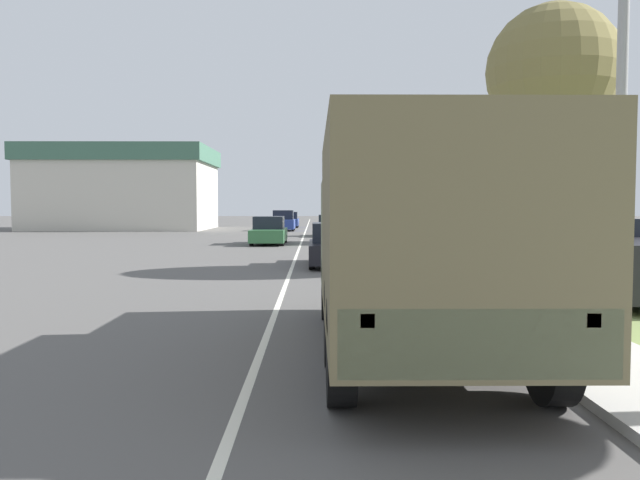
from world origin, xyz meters
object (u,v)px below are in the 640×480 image
(car_nearest_ahead, at_px, (336,246))
(car_third_ahead, at_px, (330,226))
(pickup_truck, at_px, (611,259))
(car_second_ahead, at_px, (269,232))
(car_farthest_ahead, at_px, (290,220))
(car_fourth_ahead, at_px, (283,222))
(military_truck, at_px, (414,236))

(car_nearest_ahead, height_order, car_third_ahead, car_nearest_ahead)
(car_nearest_ahead, bearing_deg, pickup_truck, -52.26)
(car_second_ahead, xyz_separation_m, car_third_ahead, (3.55, 9.08, -0.02))
(car_second_ahead, bearing_deg, car_nearest_ahead, -74.97)
(car_second_ahead, distance_m, pickup_truck, 22.00)
(car_second_ahead, bearing_deg, car_farthest_ahead, 89.91)
(car_farthest_ahead, bearing_deg, car_fourth_ahead, -91.29)
(car_nearest_ahead, relative_size, car_fourth_ahead, 1.06)
(military_truck, xyz_separation_m, car_third_ahead, (-0.35, 34.48, -1.01))
(pickup_truck, bearing_deg, car_fourth_ahead, 103.80)
(military_truck, height_order, car_fourth_ahead, military_truck)
(car_nearest_ahead, relative_size, car_farthest_ahead, 0.92)
(car_third_ahead, xyz_separation_m, pickup_truck, (5.73, -29.03, 0.22))
(car_second_ahead, relative_size, car_third_ahead, 1.06)
(car_nearest_ahead, distance_m, car_farthest_ahead, 39.05)
(car_second_ahead, relative_size, car_farthest_ahead, 0.96)
(car_second_ahead, bearing_deg, military_truck, -81.28)
(car_third_ahead, height_order, car_fourth_ahead, car_fourth_ahead)
(car_fourth_ahead, relative_size, car_farthest_ahead, 0.87)
(military_truck, relative_size, car_second_ahead, 1.65)
(car_second_ahead, distance_m, car_fourth_ahead, 18.43)
(pickup_truck, bearing_deg, car_third_ahead, 101.17)
(car_second_ahead, xyz_separation_m, pickup_truck, (9.28, -19.94, 0.20))
(car_third_ahead, bearing_deg, car_farthest_ahead, 101.24)
(car_third_ahead, height_order, car_farthest_ahead, car_farthest_ahead)
(car_nearest_ahead, bearing_deg, car_second_ahead, 105.03)
(military_truck, xyz_separation_m, car_fourth_ahead, (-4.04, 43.83, -0.91))
(car_nearest_ahead, xyz_separation_m, pickup_truck, (6.01, -7.76, 0.21))
(car_second_ahead, relative_size, pickup_truck, 0.85)
(pickup_truck, bearing_deg, car_nearest_ahead, 127.74)
(military_truck, relative_size, car_nearest_ahead, 1.71)
(military_truck, distance_m, car_third_ahead, 34.50)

